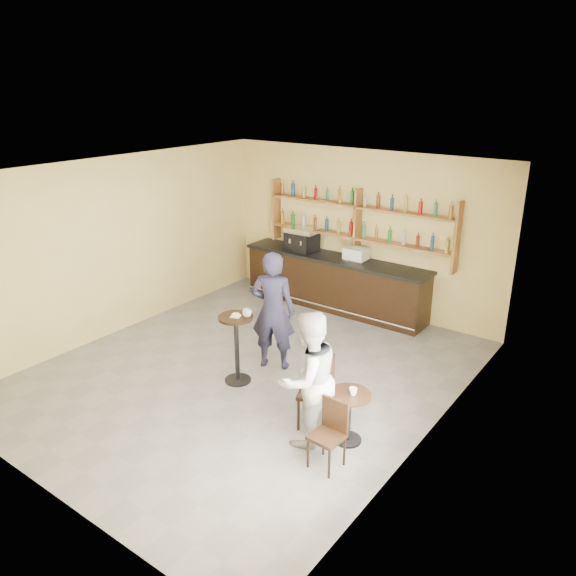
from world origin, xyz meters
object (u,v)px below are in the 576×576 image
Objects in this scene: bar_counter at (335,282)px; chair_south at (327,436)px; pedestal_table at (237,349)px; chair_west at (315,392)px; espresso_machine at (302,239)px; man_main at (273,311)px; pastry_case at (356,255)px; cafe_table at (348,417)px; patron_second at (308,379)px.

bar_counter is 4.68× the size of chair_south.
chair_west is at bearing -9.48° from pedestal_table.
man_main reaches higher than espresso_machine.
pedestal_table is (1.22, -3.46, -0.77)m from espresso_machine.
pastry_case is at bearing 88.75° from pedestal_table.
espresso_machine is 4.76m from chair_west.
pastry_case is 0.23× the size of man_main.
espresso_machine is at bearing -164.36° from chair_west.
man_main is at bearing 152.70° from cafe_table.
chair_west is at bearing -61.63° from bar_counter.
pastry_case is 0.52× the size of chair_south.
pastry_case reaches higher than cafe_table.
chair_west is at bearing 135.96° from chair_south.
pedestal_table is 0.86m from man_main.
chair_west is (1.48, -1.00, -0.48)m from man_main.
patron_second is at bearing -2.70° from chair_west.
patron_second is (-0.48, 0.30, 0.47)m from chair_south.
man_main is at bearing -145.61° from chair_west.
chair_west is (2.84, -3.74, -0.82)m from espresso_machine.
bar_counter is 3.49m from pedestal_table.
pastry_case reaches higher than pedestal_table.
espresso_machine is at bearing 180.00° from bar_counter.
espresso_machine is 0.60× the size of pedestal_table.
man_main is 2.09m from patron_second.
bar_counter is at bearing 171.75° from pastry_case.
chair_west is at bearing -75.73° from pastry_case.
cafe_table is (2.10, -3.79, -0.87)m from pastry_case.
chair_west reaches higher than chair_south.
patron_second is (-0.43, -0.30, 0.55)m from cafe_table.
pedestal_table is at bearing 55.12° from man_main.
espresso_machine reaches higher than pedestal_table.
bar_counter is 2.82m from man_main.
man_main is 2.37m from cafe_table.
man_main is 2.78× the size of cafe_table.
patron_second reaches higher than cafe_table.
pastry_case is 0.41× the size of pedestal_table.
bar_counter reaches higher than chair_south.
chair_west is at bearing 174.81° from cafe_table.
patron_second reaches higher than espresso_machine.
pedestal_table is at bearing 171.60° from cafe_table.
bar_counter is at bearing 9.37° from espresso_machine.
espresso_machine is at bearing 109.34° from pedestal_table.
bar_counter is at bearing 124.09° from chair_south.
chair_west is 0.56× the size of patron_second.
chair_west is at bearing 122.46° from man_main.
bar_counter is 6.07× the size of espresso_machine.
bar_counter is at bearing 96.47° from pedestal_table.
chair_south is (2.15, -4.39, -0.79)m from pastry_case.
espresso_machine reaches higher than cafe_table.
pedestal_table is 1.28× the size of chair_south.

